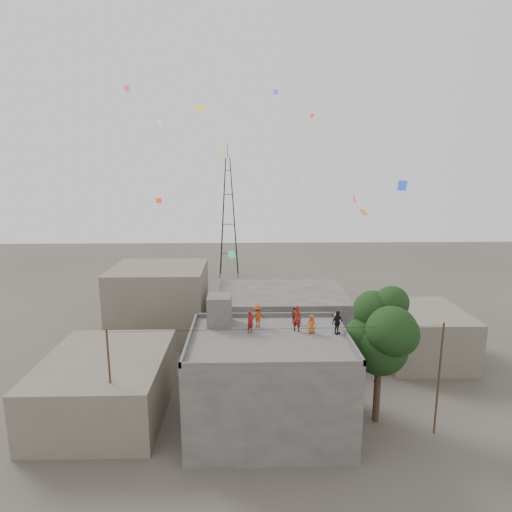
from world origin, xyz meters
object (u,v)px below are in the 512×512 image
Objects in this scene: stair_head_box at (220,310)px; tree at (383,333)px; person_red_adult at (297,318)px; transmission_tower at (229,218)px; person_dark_adult at (337,323)px.

tree is (10.57, -2.00, -1.00)m from stair_head_box.
tree is 5.59m from person_red_adult.
person_red_adult is (5.88, -38.81, -2.10)m from transmission_tower.
person_red_adult is (-5.49, 0.59, 0.86)m from tree.
stair_head_box is 10.80m from tree.
person_dark_adult is at bearing 179.72° from tree.
transmission_tower is at bearing 106.09° from tree.
stair_head_box is 0.22× the size of tree.
person_dark_adult is at bearing -14.67° from stair_head_box.
transmission_tower reaches higher than tree.
tree is at bearing -157.16° from person_red_adult.
tree is 5.95× the size of person_dark_adult.
person_red_adult is 2.59m from person_dark_adult.
person_red_adult is at bearing -81.39° from transmission_tower.
transmission_tower is (-11.37, 39.40, 2.97)m from tree.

